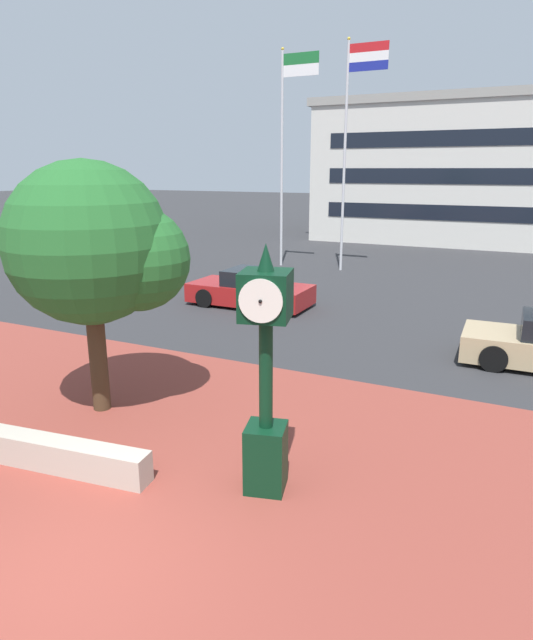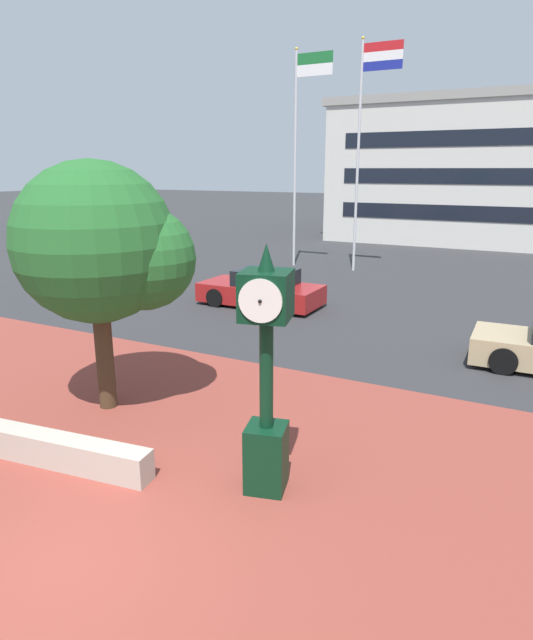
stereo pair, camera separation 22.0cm
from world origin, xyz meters
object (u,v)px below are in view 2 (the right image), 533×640
Objects in this scene: plaza_tree at (106,247)px; car_street_mid at (118,274)px; street_clock at (266,378)px; car_street_far at (262,290)px; flagpole_secondary at (364,136)px; flagpole_primary at (299,141)px.

plaza_tree is 11.99m from car_street_mid.
street_clock reaches higher than car_street_far.
flagpole_secondary is at bearing -5.72° from car_street_far.
car_street_far is at bearing 103.83° from street_clock.
street_clock is 15.47m from car_street_mid.
flagpole_primary is 3.09m from flagpole_secondary.
plaza_tree reaches higher than street_clock.
flagpole_primary is at bearing 102.14° from plaza_tree.
car_street_mid is 1.09× the size of car_street_far.
car_street_mid is at bearing 90.14° from car_street_far.
car_street_mid is at bearing -117.93° from flagpole_primary.
street_clock is 18.95m from flagpole_secondary.
plaza_tree is 1.14× the size of car_street_far.
plaza_tree is 0.48× the size of flagpole_secondary.
flagpole_secondary is (0.83, 8.01, 5.42)m from car_street_far.
street_clock is at bearing -67.06° from flagpole_primary.
street_clock is at bearing -151.60° from car_street_far.
flagpole_primary is at bearing 98.54° from street_clock.
flagpole_secondary is at bearing 91.72° from plaza_tree.
flagpole_primary is at bearing -180.00° from flagpole_secondary.
flagpole_primary is (-3.59, 16.70, 2.65)m from plaza_tree.
flagpole_secondary is (7.33, 8.00, 5.42)m from car_street_mid.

